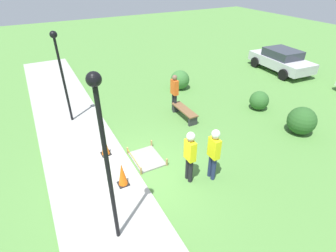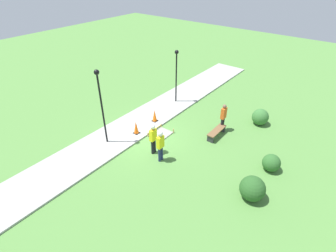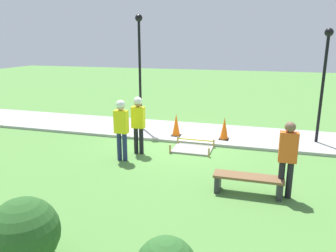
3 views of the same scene
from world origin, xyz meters
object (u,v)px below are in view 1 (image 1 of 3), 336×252
at_px(traffic_cone_far_patch, 122,174).
at_px(lamppost_near, 104,146).
at_px(lamppost_far, 60,65).
at_px(parked_car_silver, 281,60).
at_px(bystander_in_orange_shirt, 174,91).
at_px(worker_supervisor, 190,152).
at_px(worker_assistant, 214,150).
at_px(park_bench, 184,112).
at_px(traffic_cone_near_patch, 105,145).

height_order(traffic_cone_far_patch, lamppost_near, lamppost_near).
bearing_deg(lamppost_near, lamppost_far, 179.11).
bearing_deg(lamppost_far, parked_car_silver, 91.21).
relative_size(bystander_in_orange_shirt, lamppost_far, 0.47).
bearing_deg(bystander_in_orange_shirt, parked_car_silver, 99.95).
distance_m(traffic_cone_far_patch, worker_supervisor, 2.19).
distance_m(worker_assistant, parked_car_silver, 11.68).
xyz_separation_m(traffic_cone_far_patch, park_bench, (-2.82, 3.95, -0.18)).
distance_m(bystander_in_orange_shirt, parked_car_silver, 8.90).
distance_m(traffic_cone_near_patch, lamppost_near, 4.27).
height_order(worker_assistant, lamppost_far, lamppost_far).
xyz_separation_m(traffic_cone_far_patch, parked_car_silver, (-5.17, 12.64, 0.24)).
bearing_deg(park_bench, bystander_in_orange_shirt, -175.09).
bearing_deg(traffic_cone_far_patch, worker_assistant, 70.42).
bearing_deg(parked_car_silver, traffic_cone_far_patch, -63.74).
bearing_deg(traffic_cone_near_patch, worker_assistant, 45.14).
relative_size(lamppost_far, parked_car_silver, 0.90).
bearing_deg(parked_car_silver, lamppost_near, -58.88).
bearing_deg(traffic_cone_near_patch, parked_car_silver, 105.06).
relative_size(park_bench, lamppost_near, 0.37).
bearing_deg(lamppost_far, traffic_cone_near_patch, 10.89).
bearing_deg(traffic_cone_near_patch, bystander_in_orange_shirt, 115.59).
distance_m(traffic_cone_near_patch, park_bench, 4.13).
relative_size(lamppost_near, parked_car_silver, 1.03).
distance_m(traffic_cone_far_patch, parked_car_silver, 13.66).
relative_size(traffic_cone_far_patch, worker_assistant, 0.44).
relative_size(traffic_cone_near_patch, worker_assistant, 0.43).
bearing_deg(bystander_in_orange_shirt, traffic_cone_far_patch, -46.82).
bearing_deg(traffic_cone_far_patch, worker_supervisor, 70.47).
bearing_deg(traffic_cone_near_patch, lamppost_far, -169.11).
xyz_separation_m(lamppost_near, lamppost_far, (-6.57, 0.10, -0.32)).
relative_size(traffic_cone_near_patch, traffic_cone_far_patch, 0.98).
relative_size(park_bench, parked_car_silver, 0.38).
xyz_separation_m(worker_supervisor, worker_assistant, (0.26, 0.71, 0.01)).
relative_size(bystander_in_orange_shirt, parked_car_silver, 0.42).
bearing_deg(traffic_cone_far_patch, lamppost_near, -23.82).
relative_size(bystander_in_orange_shirt, lamppost_near, 0.41).
bearing_deg(lamppost_near, traffic_cone_near_patch, 168.44).
relative_size(traffic_cone_far_patch, worker_supervisor, 0.44).
bearing_deg(lamppost_far, lamppost_near, -0.89).
xyz_separation_m(traffic_cone_near_patch, worker_supervisor, (2.47, 2.02, 0.61)).
relative_size(worker_supervisor, parked_car_silver, 0.43).
distance_m(worker_supervisor, lamppost_near, 3.42).
relative_size(worker_supervisor, bystander_in_orange_shirt, 1.02).
bearing_deg(worker_supervisor, lamppost_near, -70.34).
xyz_separation_m(traffic_cone_far_patch, lamppost_far, (-4.89, -0.64, 2.10)).
distance_m(lamppost_near, lamppost_far, 6.58).
distance_m(traffic_cone_far_patch, worker_assistant, 2.93).
height_order(bystander_in_orange_shirt, lamppost_near, lamppost_near).
xyz_separation_m(worker_assistant, parked_car_silver, (-6.14, 9.94, -0.37)).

